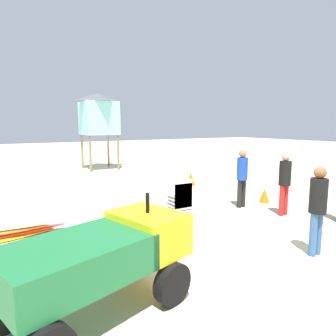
{
  "coord_description": "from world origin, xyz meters",
  "views": [
    {
      "loc": [
        -4.03,
        -4.2,
        2.5
      ],
      "look_at": [
        0.55,
        3.38,
        1.22
      ],
      "focal_mm": 32.01,
      "sensor_mm": 36.0,
      "label": 1
    }
  ],
  "objects_px": {
    "stacked_plastic_chairs": "(181,199)",
    "lifeguard_far_right": "(318,205)",
    "lifeguard_near_center": "(242,174)",
    "traffic_cone_near": "(191,179)",
    "utility_cart": "(103,256)",
    "lifeguard_near_right": "(285,180)",
    "cooler_box": "(163,233)",
    "lifeguard_tower": "(99,114)",
    "traffic_cone_far": "(264,195)",
    "surfboard_pile": "(3,234)"
  },
  "relations": [
    {
      "from": "lifeguard_near_right",
      "to": "lifeguard_far_right",
      "type": "distance_m",
      "value": 2.61
    },
    {
      "from": "surfboard_pile",
      "to": "traffic_cone_near",
      "type": "relative_size",
      "value": 4.87
    },
    {
      "from": "traffic_cone_near",
      "to": "cooler_box",
      "type": "bearing_deg",
      "value": -131.03
    },
    {
      "from": "utility_cart",
      "to": "lifeguard_near_right",
      "type": "relative_size",
      "value": 1.59
    },
    {
      "from": "stacked_plastic_chairs",
      "to": "traffic_cone_near",
      "type": "relative_size",
      "value": 2.18
    },
    {
      "from": "lifeguard_tower",
      "to": "cooler_box",
      "type": "height_order",
      "value": "lifeguard_tower"
    },
    {
      "from": "surfboard_pile",
      "to": "lifeguard_tower",
      "type": "distance_m",
      "value": 10.98
    },
    {
      "from": "lifeguard_near_center",
      "to": "lifeguard_tower",
      "type": "xyz_separation_m",
      "value": [
        -1.11,
        9.88,
        2.07
      ]
    },
    {
      "from": "surfboard_pile",
      "to": "traffic_cone_near",
      "type": "height_order",
      "value": "traffic_cone_near"
    },
    {
      "from": "lifeguard_far_right",
      "to": "cooler_box",
      "type": "xyz_separation_m",
      "value": [
        -2.16,
        2.12,
        -0.82
      ]
    },
    {
      "from": "lifeguard_near_center",
      "to": "cooler_box",
      "type": "relative_size",
      "value": 3.36
    },
    {
      "from": "traffic_cone_near",
      "to": "surfboard_pile",
      "type": "bearing_deg",
      "value": -157.89
    },
    {
      "from": "stacked_plastic_chairs",
      "to": "lifeguard_far_right",
      "type": "relative_size",
      "value": 0.69
    },
    {
      "from": "surfboard_pile",
      "to": "lifeguard_tower",
      "type": "relative_size",
      "value": 0.64
    },
    {
      "from": "cooler_box",
      "to": "stacked_plastic_chairs",
      "type": "bearing_deg",
      "value": 34.41
    },
    {
      "from": "stacked_plastic_chairs",
      "to": "lifeguard_near_center",
      "type": "bearing_deg",
      "value": 11.58
    },
    {
      "from": "lifeguard_near_center",
      "to": "traffic_cone_near",
      "type": "bearing_deg",
      "value": 79.73
    },
    {
      "from": "stacked_plastic_chairs",
      "to": "lifeguard_far_right",
      "type": "bearing_deg",
      "value": -63.64
    },
    {
      "from": "lifeguard_near_right",
      "to": "lifeguard_far_right",
      "type": "xyz_separation_m",
      "value": [
        -1.65,
        -2.01,
        -0.01
      ]
    },
    {
      "from": "surfboard_pile",
      "to": "lifeguard_near_center",
      "type": "bearing_deg",
      "value": -6.27
    },
    {
      "from": "lifeguard_tower",
      "to": "cooler_box",
      "type": "relative_size",
      "value": 8.05
    },
    {
      "from": "surfboard_pile",
      "to": "lifeguard_tower",
      "type": "height_order",
      "value": "lifeguard_tower"
    },
    {
      "from": "lifeguard_tower",
      "to": "traffic_cone_far",
      "type": "bearing_deg",
      "value": -77.51
    },
    {
      "from": "lifeguard_near_right",
      "to": "traffic_cone_far",
      "type": "distance_m",
      "value": 1.6
    },
    {
      "from": "stacked_plastic_chairs",
      "to": "lifeguard_tower",
      "type": "xyz_separation_m",
      "value": [
        1.46,
        10.41,
        2.39
      ]
    },
    {
      "from": "lifeguard_near_center",
      "to": "cooler_box",
      "type": "distance_m",
      "value": 3.67
    },
    {
      "from": "traffic_cone_near",
      "to": "lifeguard_far_right",
      "type": "bearing_deg",
      "value": -105.55
    },
    {
      "from": "traffic_cone_far",
      "to": "cooler_box",
      "type": "relative_size",
      "value": 0.88
    },
    {
      "from": "lifeguard_near_right",
      "to": "lifeguard_tower",
      "type": "xyz_separation_m",
      "value": [
        -1.53,
        11.08,
        2.08
      ]
    },
    {
      "from": "lifeguard_near_right",
      "to": "lifeguard_far_right",
      "type": "relative_size",
      "value": 1.01
    },
    {
      "from": "cooler_box",
      "to": "utility_cart",
      "type": "bearing_deg",
      "value": -138.12
    },
    {
      "from": "stacked_plastic_chairs",
      "to": "traffic_cone_near",
      "type": "distance_m",
      "value": 5.21
    },
    {
      "from": "stacked_plastic_chairs",
      "to": "lifeguard_near_right",
      "type": "height_order",
      "value": "lifeguard_near_right"
    },
    {
      "from": "lifeguard_near_right",
      "to": "lifeguard_tower",
      "type": "height_order",
      "value": "lifeguard_tower"
    },
    {
      "from": "utility_cart",
      "to": "lifeguard_near_center",
      "type": "bearing_deg",
      "value": 27.9
    },
    {
      "from": "surfboard_pile",
      "to": "traffic_cone_near",
      "type": "bearing_deg",
      "value": 22.11
    },
    {
      "from": "lifeguard_near_right",
      "to": "cooler_box",
      "type": "bearing_deg",
      "value": 178.45
    },
    {
      "from": "stacked_plastic_chairs",
      "to": "surfboard_pile",
      "type": "height_order",
      "value": "stacked_plastic_chairs"
    },
    {
      "from": "lifeguard_tower",
      "to": "lifeguard_near_right",
      "type": "bearing_deg",
      "value": -82.15
    },
    {
      "from": "surfboard_pile",
      "to": "cooler_box",
      "type": "height_order",
      "value": "cooler_box"
    },
    {
      "from": "lifeguard_tower",
      "to": "traffic_cone_far",
      "type": "height_order",
      "value": "lifeguard_tower"
    },
    {
      "from": "utility_cart",
      "to": "lifeguard_far_right",
      "type": "bearing_deg",
      "value": -5.51
    },
    {
      "from": "cooler_box",
      "to": "lifeguard_near_center",
      "type": "bearing_deg",
      "value": 17.84
    },
    {
      "from": "surfboard_pile",
      "to": "traffic_cone_far",
      "type": "distance_m",
      "value": 7.47
    },
    {
      "from": "lifeguard_near_center",
      "to": "surfboard_pile",
      "type": "bearing_deg",
      "value": 173.73
    },
    {
      "from": "utility_cart",
      "to": "cooler_box",
      "type": "bearing_deg",
      "value": 41.88
    },
    {
      "from": "lifeguard_far_right",
      "to": "lifeguard_tower",
      "type": "xyz_separation_m",
      "value": [
        0.13,
        13.09,
        2.09
      ]
    },
    {
      "from": "surfboard_pile",
      "to": "lifeguard_near_center",
      "type": "height_order",
      "value": "lifeguard_near_center"
    },
    {
      "from": "surfboard_pile",
      "to": "cooler_box",
      "type": "bearing_deg",
      "value": -31.09
    },
    {
      "from": "utility_cart",
      "to": "traffic_cone_far",
      "type": "height_order",
      "value": "utility_cart"
    }
  ]
}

